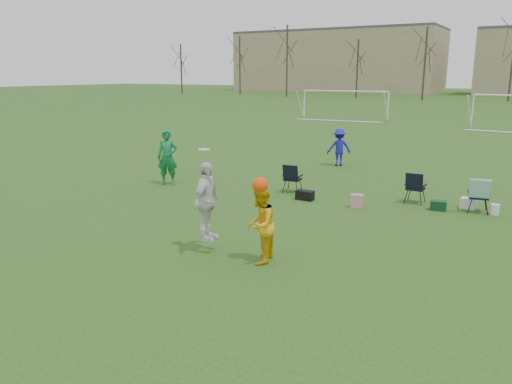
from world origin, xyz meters
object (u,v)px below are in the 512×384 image
Objects in this scene: center_contest at (234,213)px; goal_left at (345,97)px; fielder_green_near at (168,157)px; fielder_blue at (339,147)px.

goal_left is (-9.54, 32.35, 0.92)m from center_contest.
fielder_blue is at bearing 32.10° from fielder_green_near.
center_contest is at bearing 65.52° from fielder_blue.
fielder_green_near is 0.85× the size of center_contest.
goal_left reaches higher than fielder_green_near.
fielder_green_near is 7.69m from fielder_blue.
fielder_green_near is at bearing -87.59° from goal_left.
goal_left is (-7.52, 20.82, 1.12)m from fielder_blue.
center_contest reaches higher than fielder_blue.
fielder_green_near is 27.66m from goal_left.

